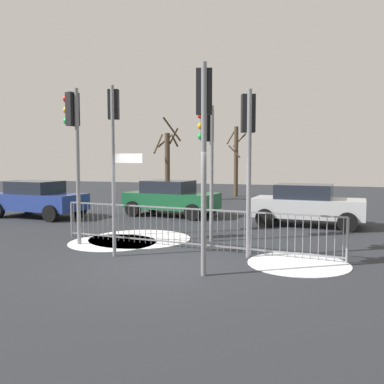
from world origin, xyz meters
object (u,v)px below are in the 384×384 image
Objects in this scene: traffic_light_rear_right at (114,127)px; car_silver_mid at (307,204)px; traffic_light_foreground_left at (248,135)px; bare_tree_right at (168,162)px; bare_tree_centre at (236,160)px; traffic_light_foreground_right at (208,142)px; car_blue_trailing at (38,198)px; car_green_near at (171,197)px; traffic_light_rear_left at (73,131)px; direction_sign_post at (116,193)px; traffic_light_mid_right at (204,121)px.

car_silver_mid is (5.53, 3.81, -2.58)m from traffic_light_rear_right.
bare_tree_right is (-6.85, 11.83, -0.74)m from traffic_light_foreground_left.
bare_tree_centre reaches higher than traffic_light_foreground_left.
traffic_light_foreground_right is 8.57m from car_blue_trailing.
bare_tree_centre is at bearing 92.68° from car_green_near.
car_blue_trailing is 13.15m from bare_tree_centre.
car_blue_trailing is at bearing -151.17° from car_green_near.
traffic_light_foreground_left is 7.89m from car_green_near.
traffic_light_rear_right is 1.14× the size of traffic_light_foreground_left.
car_silver_mid is 10.57m from car_blue_trailing.
traffic_light_rear_right is 1.17× the size of car_silver_mid.
traffic_light_rear_left reaches higher than traffic_light_foreground_right.
direction_sign_post is (1.46, -2.55, -1.81)m from traffic_light_rear_right.
traffic_light_rear_right is 14.46m from bare_tree_centre.
traffic_light_foreground_right is 0.91× the size of traffic_light_mid_right.
car_green_near is at bearing 100.43° from traffic_light_mid_right.
direction_sign_post is at bearing -73.29° from bare_tree_right.
traffic_light_rear_right is at bearing -76.89° from bare_tree_right.
traffic_light_rear_right is at bearing -84.21° from car_green_near.
bare_tree_right reaches higher than car_green_near.
traffic_light_foreground_right is (2.97, 0.08, -0.51)m from traffic_light_rear_right.
bare_tree_centre is (-0.89, 16.96, 0.76)m from direction_sign_post.
car_blue_trailing is (-10.50, -1.23, 0.00)m from car_silver_mid.
traffic_light_foreground_right is (-1.47, 1.57, -0.10)m from traffic_light_foreground_left.
car_silver_mid is (5.89, 5.39, -2.36)m from traffic_light_rear_left.
traffic_light_rear_left reaches higher than direction_sign_post.
traffic_light_rear_right reaches higher than traffic_light_mid_right.
car_blue_trailing is at bearing -169.96° from car_silver_mid.
traffic_light_mid_right reaches higher than car_silver_mid.
traffic_light_rear_left is 3.73m from traffic_light_foreground_right.
direction_sign_post is at bearing -101.66° from traffic_light_rear_left.
traffic_light_mid_right is 7.71m from car_silver_mid.
traffic_light_rear_right reaches higher than car_blue_trailing.
traffic_light_rear_right reaches higher than traffic_light_foreground_right.
direction_sign_post is 0.69× the size of car_green_near.
bare_tree_centre is at bearing 89.77° from direction_sign_post.
car_blue_trailing is (-9.40, 4.07, -2.16)m from traffic_light_foreground_left.
traffic_light_rear_left is 1.56× the size of direction_sign_post.
traffic_light_rear_left is 1.08× the size of car_green_near.
traffic_light_foreground_left is at bearing -72.61° from traffic_light_rear_left.
traffic_light_foreground_left reaches higher than car_green_near.
bare_tree_right is at bearing -126.25° from bare_tree_centre.
direction_sign_post is 17.00m from bare_tree_centre.
car_green_near is at bearing -93.30° from bare_tree_centre.
traffic_light_rear_left reaches higher than traffic_light_mid_right.
direction_sign_post is (-2.98, -1.06, -1.39)m from traffic_light_foreground_left.
bare_tree_right is (-2.41, 10.34, -1.16)m from traffic_light_rear_right.
traffic_light_rear_left is at bearing 158.81° from traffic_light_foreground_left.
direction_sign_post is at bearing -76.74° from traffic_light_rear_right.
bare_tree_right reaches higher than traffic_light_foreground_right.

